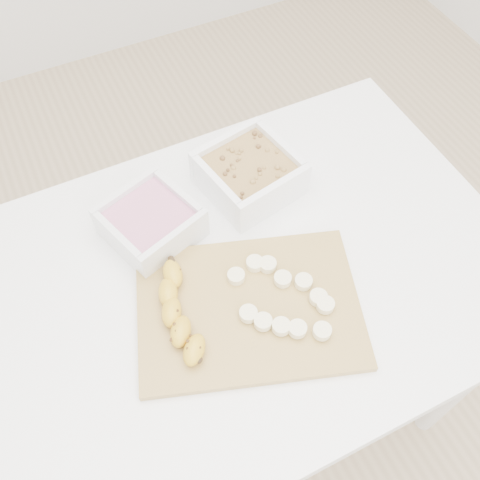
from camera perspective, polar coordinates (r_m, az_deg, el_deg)
name	(u,v)px	position (r m, az deg, el deg)	size (l,w,h in m)	color
ground	(244,398)	(1.67, 0.47, -16.49)	(3.50, 3.50, 0.00)	#C6AD89
table	(247,295)	(1.06, 0.71, -5.91)	(1.00, 0.70, 0.75)	white
bowl_yogurt	(151,222)	(1.00, -9.51, 1.90)	(0.19, 0.19, 0.07)	white
bowl_granola	(249,173)	(1.06, 0.98, 7.16)	(0.20, 0.20, 0.08)	white
cutting_board	(249,308)	(0.93, 0.94, -7.27)	(0.38, 0.27, 0.01)	#A98641
banana	(180,314)	(0.91, -6.43, -7.81)	(0.05, 0.19, 0.03)	gold
banana_slices	(283,298)	(0.92, 4.61, -6.23)	(0.16, 0.20, 0.02)	#FAEEBA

